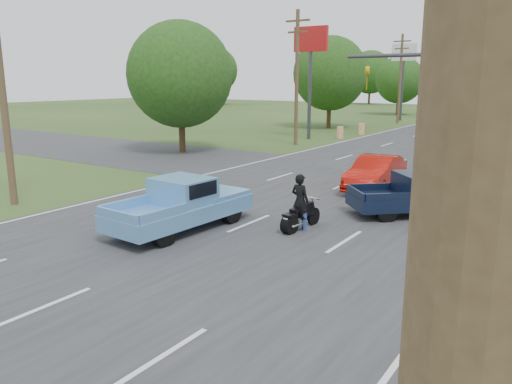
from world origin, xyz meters
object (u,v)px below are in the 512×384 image
Objects in this scene: motorcycle at (299,217)px; navy_pickup at (418,194)px; distant_car_white at (477,111)px; red_convertible at (376,173)px; rider at (300,204)px; blue_pickup at (184,203)px; distant_car_grey at (442,130)px.

navy_pickup reaches higher than motorcycle.
red_convertible is at bearing 96.82° from distant_car_white.
motorcycle is at bearing -90.95° from red_convertible.
red_convertible is 2.56× the size of rider.
distant_car_white is at bearing 93.60° from red_convertible.
red_convertible is at bearing 75.06° from blue_pickup.
navy_pickup is (2.67, 4.23, 0.34)m from motorcycle.
blue_pickup is (-3.32, -1.98, 0.43)m from motorcycle.
navy_pickup reaches higher than red_convertible.
rider is 0.37× the size of distant_car_white.
navy_pickup reaches higher than distant_car_white.
rider reaches higher than blue_pickup.
blue_pickup reaches higher than motorcycle.
motorcycle is 0.37× the size of blue_pickup.
distant_car_white is (-2.83, 64.34, -0.20)m from blue_pickup.
distant_car_grey reaches higher than motorcycle.
blue_pickup is 64.40m from distant_car_white.
distant_car_grey is at bearing 94.49° from red_convertible.
blue_pickup is 1.15× the size of navy_pickup.
distant_car_grey is (-3.13, 30.93, -0.22)m from rider.
blue_pickup reaches higher than navy_pickup.
rider is at bearing -75.95° from navy_pickup.
rider is 0.45× the size of distant_car_grey.
navy_pickup is at bearing -115.36° from rider.
distant_car_white is (-8.82, 58.12, -0.10)m from navy_pickup.
motorcycle is 5.02m from navy_pickup.
red_convertible is 7.47m from rider.
distant_car_grey is at bearing 102.81° from motorcycle.
blue_pickup is at bearing 93.16° from distant_car_white.
distant_car_white is at bearing 145.09° from navy_pickup.
distant_car_grey is 31.53m from distant_car_white.
blue_pickup is at bearing -87.48° from navy_pickup.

